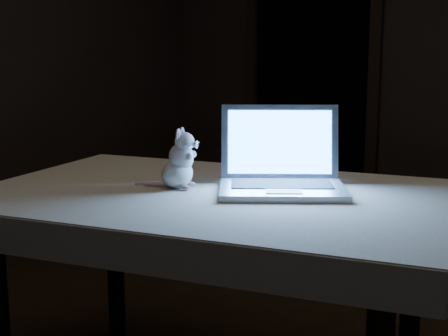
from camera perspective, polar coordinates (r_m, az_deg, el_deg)
The scene contains 5 objects.
doorway at distance 4.80m, azimuth 7.65°, elevation 7.72°, with size 1.06×0.36×2.13m, color black, non-canonical shape.
table at distance 2.34m, azimuth -0.93°, elevation -11.83°, with size 1.48×0.95×0.79m, color black, non-canonical shape.
tablecloth at distance 2.27m, azimuth -0.46°, elevation -3.25°, with size 1.60×1.07×0.11m, color beige, non-canonical shape.
laptop at distance 2.18m, azimuth 5.20°, elevation 1.50°, with size 0.42×0.37×0.29m, color #ADAEB2, non-canonical shape.
plush_mouse at distance 2.26m, azimuth -4.16°, elevation 0.85°, with size 0.15×0.15×0.21m, color silver, non-canonical shape.
Camera 1 is at (0.97, -1.82, 1.28)m, focal length 52.00 mm.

